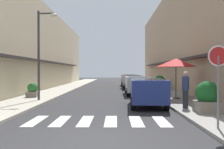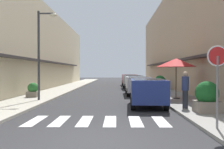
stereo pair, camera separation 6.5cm
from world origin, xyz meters
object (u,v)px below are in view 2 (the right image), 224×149
Objects in this scene: planter_far at (160,83)px; parked_car_distant at (129,79)px; planter_midblock at (33,90)px; planter_corner at (207,97)px; round_street_sign at (217,65)px; cafe_umbrella at (176,63)px; pedestrian_walking_near at (185,89)px; parked_car_near at (148,89)px; parked_car_far at (132,80)px; parked_car_mid at (137,83)px; street_lamp at (42,46)px.

parked_car_distant is at bearing 107.69° from planter_far.
planter_corner is at bearing -33.94° from planter_midblock.
cafe_umbrella is at bearing 85.30° from round_street_sign.
planter_far is 12.95m from pedestrian_walking_near.
round_street_sign is 8.79m from cafe_umbrella.
parked_car_near is 2.13m from pedestrian_walking_near.
planter_far is at bearing 87.33° from cafe_umbrella.
round_street_sign is 17.37m from planter_far.
parked_car_far is at bearing -90.00° from parked_car_distant.
cafe_umbrella reaches higher than planter_corner.
parked_car_far is 19.31m from round_street_sign.
planter_far is at bearing 37.31° from planter_midblock.
parked_car_mid is 12.79m from parked_car_distant.
parked_car_near is at bearing -28.09° from planter_midblock.
round_street_sign is at bearing -47.55° from planter_midblock.
parked_car_far reaches higher than planter_midblock.
parked_car_mid is at bearing 52.78° from pedestrian_walking_near.
parked_car_mid and parked_car_distant have the same top height.
parked_car_far is 3.09× the size of planter_corner.
parked_car_mid is at bearing -118.75° from planter_far.
planter_midblock is at bearing 151.91° from parked_car_near.
planter_far is (2.58, -1.94, -0.14)m from parked_car_far.
cafe_umbrella is (8.42, 0.95, -1.01)m from street_lamp.
cafe_umbrella reaches higher than parked_car_far.
planter_midblock is at bearing 132.45° from round_street_sign.
pedestrian_walking_near reaches higher than planter_corner.
cafe_umbrella reaches higher than parked_car_near.
pedestrian_walking_near is (-0.62, 1.18, 0.28)m from planter_corner.
street_lamp is 3.61m from planter_midblock.
street_lamp is 13.22m from planter_far.
planter_far is at bearing 61.25° from parked_car_mid.
street_lamp reaches higher than parked_car_far.
cafe_umbrella is at bearing 54.10° from parked_car_near.
round_street_sign is at bearing -86.70° from parked_car_distant.
cafe_umbrella is at bearing -60.36° from parked_car_mid.
cafe_umbrella is 1.48× the size of pedestrian_walking_near.
parked_car_mid is 1.72× the size of cafe_umbrella.
planter_corner is 1.37× the size of planter_midblock.
pedestrian_walking_near is (9.02, -5.31, 0.46)m from planter_midblock.
pedestrian_walking_near is at bearing -39.99° from parked_car_near.
pedestrian_walking_near is (1.63, -14.85, 0.13)m from parked_car_far.
street_lamp is at bearing 151.48° from planter_corner.
street_lamp is 3.11× the size of pedestrian_walking_near.
round_street_sign reaches higher than parked_car_far.
pedestrian_walking_near is at bearing 117.80° from planter_corner.
parked_car_near is at bearing 131.48° from planter_corner.
round_street_sign is 3.54m from planter_corner.
cafe_umbrella is 4.63m from pedestrian_walking_near.
parked_car_mid is 1.00× the size of parked_car_distant.
pedestrian_walking_near reaches higher than parked_car_distant.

